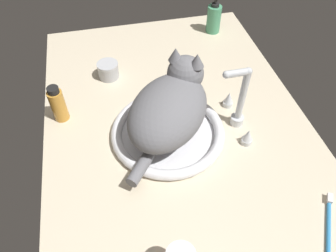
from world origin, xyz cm
name	(u,v)px	position (x,y,z in cm)	size (l,w,h in cm)	color
countertop	(177,125)	(0.00, 0.00, 1.50)	(117.97, 80.44, 3.00)	beige
sink_basin	(168,132)	(4.69, -3.87, 4.39)	(33.64, 33.64, 3.09)	white
faucet	(239,105)	(4.69, 17.28, 10.86)	(19.13, 9.10, 21.33)	silver
cat	(171,105)	(3.03, -2.58, 13.75)	(35.99, 33.93, 19.33)	slate
soap_pump_bottle	(214,18)	(-46.21, 26.58, 8.93)	(5.60, 5.60, 15.78)	#4C9E70
metal_jar	(108,70)	(-26.31, -18.20, 5.87)	(7.32, 7.32, 5.70)	#B2B5BA
amber_bottle	(58,104)	(-9.57, -34.60, 8.85)	(4.53, 4.53, 12.43)	gold
toothbrush	(329,225)	(41.20, 27.33, 3.62)	(15.85, 10.39, 1.70)	#338CD1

